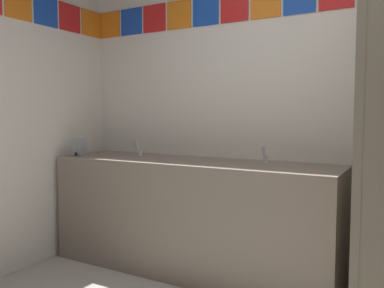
{
  "coord_description": "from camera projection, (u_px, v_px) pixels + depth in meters",
  "views": [
    {
      "loc": [
        0.66,
        -1.27,
        1.23
      ],
      "look_at": [
        -0.69,
        1.09,
        1.03
      ],
      "focal_mm": 37.25,
      "sensor_mm": 36.0,
      "label": 1
    }
  ],
  "objects": [
    {
      "name": "vanity_counter",
      "position": [
        191.0,
        215.0,
        3.11
      ],
      "size": [
        2.27,
        0.61,
        0.87
      ],
      "color": "gray",
      "rests_on": "ground_plane"
    },
    {
      "name": "wall_back",
      "position": [
        317.0,
        95.0,
        2.91
      ],
      "size": [
        4.1,
        0.09,
        2.73
      ],
      "color": "silver",
      "rests_on": "ground_plane"
    },
    {
      "name": "soap_dispenser",
      "position": [
        79.0,
        147.0,
        3.4
      ],
      "size": [
        0.09,
        0.09,
        0.16
      ],
      "color": "gray",
      "rests_on": "vanity_counter"
    },
    {
      "name": "faucet_left",
      "position": [
        139.0,
        150.0,
        3.43
      ],
      "size": [
        0.04,
        0.1,
        0.14
      ],
      "color": "silver",
      "rests_on": "vanity_counter"
    },
    {
      "name": "faucet_right",
      "position": [
        265.0,
        156.0,
        2.87
      ],
      "size": [
        0.04,
        0.1,
        0.14
      ],
      "color": "silver",
      "rests_on": "vanity_counter"
    }
  ]
}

